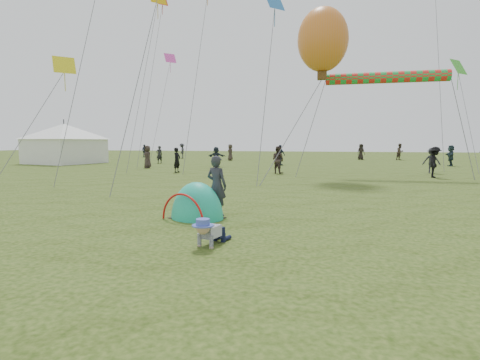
% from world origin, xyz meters
% --- Properties ---
extents(ground, '(140.00, 140.00, 0.00)m').
position_xyz_m(ground, '(0.00, 0.00, 0.00)').
color(ground, '#1A3408').
extents(crawling_toddler, '(0.69, 0.84, 0.56)m').
position_xyz_m(crawling_toddler, '(0.11, -0.12, 0.28)').
color(crawling_toddler, black).
rests_on(crawling_toddler, ground).
extents(popup_tent, '(1.80, 1.66, 1.87)m').
position_xyz_m(popup_tent, '(-0.99, 2.23, 0.00)').
color(popup_tent, '#13A173').
rests_on(popup_tent, ground).
extents(standing_adult, '(0.67, 0.53, 1.60)m').
position_xyz_m(standing_adult, '(-0.61, 2.71, 0.80)').
color(standing_adult, '#2A2B33').
rests_on(standing_adult, ground).
extents(event_marquee, '(6.62, 6.62, 3.84)m').
position_xyz_m(event_marquee, '(-21.08, 22.68, 1.92)').
color(event_marquee, white).
rests_on(event_marquee, ground).
extents(crowd_person_0, '(0.67, 0.68, 1.58)m').
position_xyz_m(crowd_person_0, '(-12.79, 24.72, 0.79)').
color(crowd_person_0, black).
rests_on(crowd_person_0, ground).
extents(crowd_person_1, '(1.03, 0.97, 1.68)m').
position_xyz_m(crowd_person_1, '(-0.81, 16.33, 0.84)').
color(crowd_person_1, '#382C29').
rests_on(crowd_person_1, ground).
extents(crowd_person_2, '(1.03, 0.74, 1.62)m').
position_xyz_m(crowd_person_2, '(-20.45, 36.48, 0.81)').
color(crowd_person_2, '#2C3347').
rests_on(crowd_person_2, ground).
extents(crowd_person_3, '(0.93, 1.23, 1.70)m').
position_xyz_m(crowd_person_3, '(7.89, 15.57, 0.85)').
color(crowd_person_3, black).
rests_on(crowd_person_3, ground).
extents(crowd_person_4, '(1.00, 0.85, 1.73)m').
position_xyz_m(crowd_person_4, '(5.63, 36.14, 0.86)').
color(crowd_person_4, black).
rests_on(crowd_person_4, ground).
extents(crowd_person_5, '(1.51, 0.64, 1.58)m').
position_xyz_m(crowd_person_5, '(-6.28, 21.17, 0.79)').
color(crowd_person_5, '#232B37').
rests_on(crowd_person_5, ground).
extents(crowd_person_6, '(0.60, 0.73, 1.71)m').
position_xyz_m(crowd_person_6, '(-19.71, 25.95, 0.85)').
color(crowd_person_6, '#2B2835').
rests_on(crowd_person_6, ground).
extents(crowd_person_9, '(1.12, 0.79, 1.58)m').
position_xyz_m(crowd_person_9, '(8.49, 18.71, 0.79)').
color(crowd_person_9, '#28292E').
rests_on(crowd_person_9, ground).
extents(crowd_person_10, '(0.71, 0.93, 1.70)m').
position_xyz_m(crowd_person_10, '(-7.83, 31.24, 0.85)').
color(crowd_person_10, '#362C27').
rests_on(crowd_person_10, ground).
extents(crowd_person_11, '(0.59, 1.60, 1.69)m').
position_xyz_m(crowd_person_11, '(11.78, 26.47, 0.85)').
color(crowd_person_11, '#213138').
rests_on(crowd_person_11, ground).
extents(crowd_person_12, '(0.48, 0.64, 1.59)m').
position_xyz_m(crowd_person_12, '(-7.18, 15.57, 0.79)').
color(crowd_person_12, black).
rests_on(crowd_person_12, ground).
extents(crowd_person_13, '(1.09, 1.06, 1.77)m').
position_xyz_m(crowd_person_13, '(9.65, 36.26, 0.89)').
color(crowd_person_13, '#41352C').
rests_on(crowd_person_13, ground).
extents(crowd_person_14, '(1.06, 0.91, 1.71)m').
position_xyz_m(crowd_person_14, '(-1.70, 24.34, 0.85)').
color(crowd_person_14, '#202A3D').
rests_on(crowd_person_14, ground).
extents(crowd_person_15, '(0.93, 1.27, 1.77)m').
position_xyz_m(crowd_person_15, '(-14.62, 34.58, 0.88)').
color(crowd_person_15, '#2F3036').
rests_on(crowd_person_15, ground).
extents(crowd_person_16, '(0.94, 0.97, 1.68)m').
position_xyz_m(crowd_person_16, '(-10.95, 18.89, 0.84)').
color(crowd_person_16, '#322824').
rests_on(crowd_person_16, ground).
extents(balloon_kite, '(2.71, 2.71, 3.80)m').
position_xyz_m(balloon_kite, '(1.79, 14.54, 7.23)').
color(balloon_kite, orange).
extents(rainbow_tube_kite, '(6.60, 0.64, 0.64)m').
position_xyz_m(rainbow_tube_kite, '(5.28, 16.15, 5.56)').
color(rainbow_tube_kite, red).
extents(diamond_kite_0, '(0.90, 0.90, 0.74)m').
position_xyz_m(diamond_kite_0, '(-11.46, 23.14, 13.52)').
color(diamond_kite_0, red).
extents(diamond_kite_3, '(1.38, 1.38, 1.13)m').
position_xyz_m(diamond_kite_3, '(11.07, 23.36, 7.26)').
color(diamond_kite_3, green).
extents(diamond_kite_4, '(1.10, 1.10, 0.90)m').
position_xyz_m(diamond_kite_4, '(-0.81, 14.38, 9.53)').
color(diamond_kite_4, '#2971BB').
extents(diamond_kite_5, '(1.22, 1.22, 0.99)m').
position_xyz_m(diamond_kite_5, '(-13.70, 29.60, 10.42)').
color(diamond_kite_5, '#EF46B7').
extents(diamond_kite_8, '(1.20, 1.20, 0.98)m').
position_xyz_m(diamond_kite_8, '(-11.96, 11.45, 6.14)').
color(diamond_kite_8, yellow).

